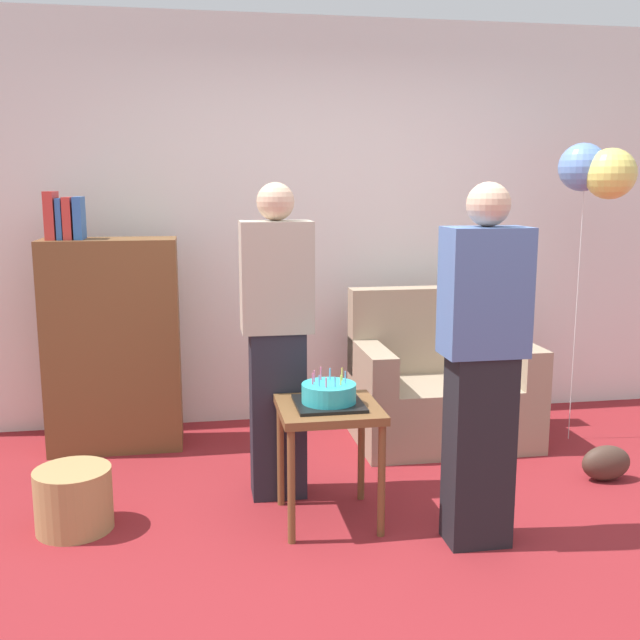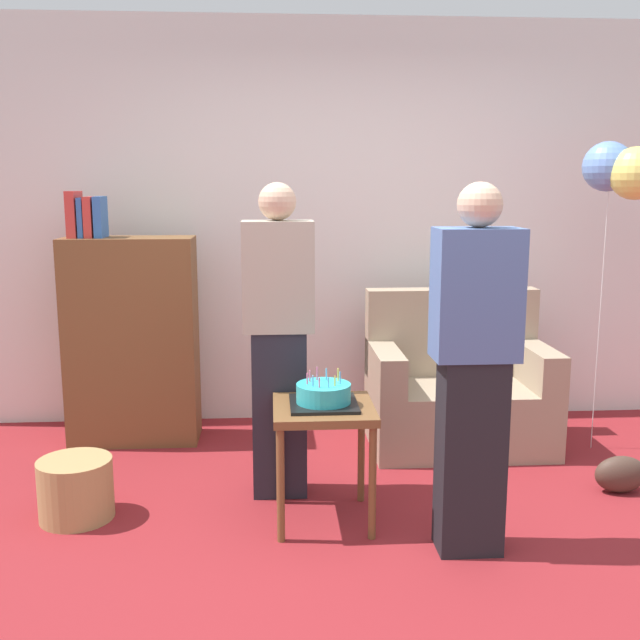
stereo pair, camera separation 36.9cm
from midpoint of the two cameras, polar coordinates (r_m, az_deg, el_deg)
ground_plane at (r=3.47m, az=3.08°, el=-17.37°), size 8.00×8.00×0.00m
wall_back at (r=5.10m, az=-1.88°, el=7.38°), size 6.00×0.10×2.70m
couch at (r=4.76m, az=7.13°, el=-5.23°), size 1.10×0.70×0.96m
bookshelf at (r=4.74m, az=-17.93°, el=-1.64°), size 0.80×0.36×1.58m
side_table at (r=3.56m, az=-2.31°, el=-7.99°), size 0.48×0.48×0.58m
birthday_cake at (r=3.52m, az=-2.33°, el=-5.86°), size 0.32×0.32×0.17m
person_blowing_candles at (r=3.79m, az=-6.13°, el=-1.60°), size 0.36×0.22×1.63m
person_holding_cake at (r=3.29m, az=9.29°, el=-3.51°), size 0.36×0.22×1.63m
wicker_basket at (r=3.83m, az=-21.20°, el=-12.83°), size 0.36×0.36×0.30m
handbag at (r=4.38m, az=18.97°, el=-10.44°), size 0.28×0.14×0.20m
balloon_bunch at (r=4.76m, az=18.54°, el=10.87°), size 0.41×0.42×1.87m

